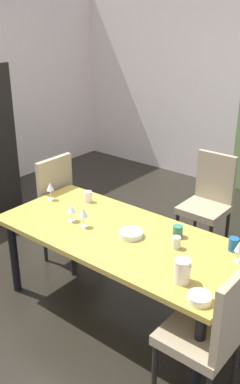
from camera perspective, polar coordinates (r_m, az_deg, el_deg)
ground_plane at (r=4.16m, az=-4.50°, el=-11.06°), size 5.23×5.96×0.02m
back_panel_interior at (r=6.59m, az=4.89°, el=14.24°), size 2.71×0.10×2.58m
dining_table at (r=3.35m, az=0.14°, el=-6.75°), size 2.02×0.91×0.74m
chair_left_far at (r=4.19m, az=-7.43°, el=-1.98°), size 0.44×0.44×1.03m
chair_head_far at (r=4.46m, az=11.74°, el=-0.80°), size 0.44×0.45×1.00m
chair_right_near at (r=2.78m, az=12.10°, el=-17.58°), size 0.44×0.44×1.00m
wine_glass_near_window at (r=3.88m, az=-9.30°, el=0.65°), size 0.07×0.07×0.17m
wine_glass_right at (r=3.37m, az=-4.90°, el=-2.80°), size 0.07×0.07×0.16m
wine_glass_left at (r=3.02m, az=15.60°, el=-7.14°), size 0.06×0.06×0.16m
wine_glass_center at (r=3.47m, az=-6.50°, el=-2.31°), size 0.07×0.07×0.14m
serving_bowl_south at (r=3.27m, az=1.45°, el=-5.58°), size 0.19×0.19×0.04m
serving_bowl_front at (r=2.65m, az=10.53°, el=-13.74°), size 0.15×0.15×0.05m
cup_east at (r=3.83m, az=-4.26°, el=-0.61°), size 0.07×0.07×0.10m
cup_west at (r=3.28m, az=7.70°, el=-5.20°), size 0.08×0.08×0.09m
cup_rear at (r=3.18m, az=14.90°, el=-6.74°), size 0.07×0.07×0.10m
cup_north at (r=3.13m, az=7.51°, el=-6.69°), size 0.07×0.07×0.09m
pitcher_near_shelf at (r=2.76m, az=8.31°, el=-10.37°), size 0.12×0.11×0.16m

